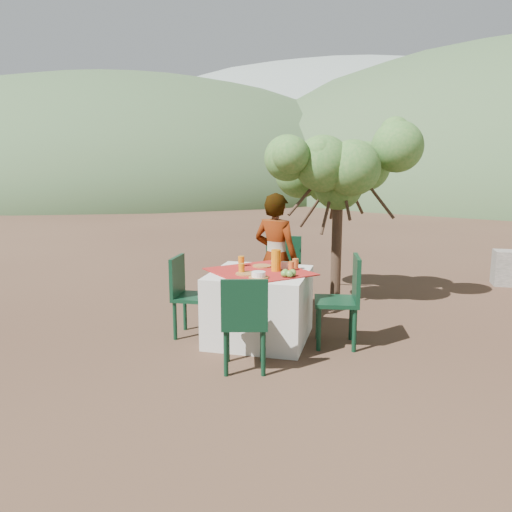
{
  "coord_description": "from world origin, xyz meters",
  "views": [
    {
      "loc": [
        0.54,
        -5.03,
        1.89
      ],
      "look_at": [
        -0.84,
        0.43,
        0.85
      ],
      "focal_mm": 35.0,
      "sensor_mm": 36.0,
      "label": 1
    }
  ],
  "objects_px": {
    "shrub_tree": "(344,179)",
    "chair_far": "(282,271)",
    "person": "(276,258)",
    "juice_pitcher": "(276,260)",
    "chair_near": "(245,320)",
    "table": "(259,306)",
    "chair_left": "(187,292)",
    "chair_right": "(344,296)"
  },
  "relations": [
    {
      "from": "table",
      "to": "chair_near",
      "type": "bearing_deg",
      "value": -85.0
    },
    {
      "from": "person",
      "to": "chair_left",
      "type": "bearing_deg",
      "value": 60.9
    },
    {
      "from": "chair_right",
      "to": "person",
      "type": "relative_size",
      "value": 0.62
    },
    {
      "from": "chair_left",
      "to": "chair_right",
      "type": "relative_size",
      "value": 0.93
    },
    {
      "from": "chair_far",
      "to": "juice_pitcher",
      "type": "xyz_separation_m",
      "value": [
        0.13,
        -1.0,
        0.33
      ]
    },
    {
      "from": "chair_left",
      "to": "chair_far",
      "type": "bearing_deg",
      "value": -40.62
    },
    {
      "from": "table",
      "to": "shrub_tree",
      "type": "xyz_separation_m",
      "value": [
        0.73,
        1.74,
        1.32
      ]
    },
    {
      "from": "table",
      "to": "chair_left",
      "type": "xyz_separation_m",
      "value": [
        -0.81,
        -0.07,
        0.12
      ]
    },
    {
      "from": "person",
      "to": "table",
      "type": "bearing_deg",
      "value": 105.28
    },
    {
      "from": "table",
      "to": "person",
      "type": "bearing_deg",
      "value": 88.13
    },
    {
      "from": "shrub_tree",
      "to": "person",
      "type": "bearing_deg",
      "value": -124.84
    },
    {
      "from": "chair_right",
      "to": "shrub_tree",
      "type": "bearing_deg",
      "value": 177.09
    },
    {
      "from": "table",
      "to": "chair_left",
      "type": "height_order",
      "value": "chair_left"
    },
    {
      "from": "chair_near",
      "to": "shrub_tree",
      "type": "height_order",
      "value": "shrub_tree"
    },
    {
      "from": "person",
      "to": "chair_near",
      "type": "bearing_deg",
      "value": 109.06
    },
    {
      "from": "chair_far",
      "to": "chair_left",
      "type": "height_order",
      "value": "chair_far"
    },
    {
      "from": "chair_right",
      "to": "shrub_tree",
      "type": "height_order",
      "value": "shrub_tree"
    },
    {
      "from": "chair_near",
      "to": "chair_left",
      "type": "xyz_separation_m",
      "value": [
        -0.88,
        0.81,
        -0.0
      ]
    },
    {
      "from": "chair_far",
      "to": "chair_near",
      "type": "bearing_deg",
      "value": -93.84
    },
    {
      "from": "chair_far",
      "to": "person",
      "type": "distance_m",
      "value": 0.4
    },
    {
      "from": "chair_near",
      "to": "shrub_tree",
      "type": "distance_m",
      "value": 2.96
    },
    {
      "from": "chair_far",
      "to": "chair_left",
      "type": "relative_size",
      "value": 1.1
    },
    {
      "from": "chair_right",
      "to": "person",
      "type": "distance_m",
      "value": 1.15
    },
    {
      "from": "juice_pitcher",
      "to": "chair_near",
      "type": "bearing_deg",
      "value": -95.66
    },
    {
      "from": "chair_left",
      "to": "shrub_tree",
      "type": "relative_size",
      "value": 0.42
    },
    {
      "from": "chair_near",
      "to": "juice_pitcher",
      "type": "relative_size",
      "value": 3.92
    },
    {
      "from": "shrub_tree",
      "to": "chair_far",
      "type": "bearing_deg",
      "value": -134.71
    },
    {
      "from": "chair_near",
      "to": "chair_left",
      "type": "relative_size",
      "value": 1.01
    },
    {
      "from": "table",
      "to": "person",
      "type": "distance_m",
      "value": 0.83
    },
    {
      "from": "juice_pitcher",
      "to": "shrub_tree",
      "type": "bearing_deg",
      "value": 71.64
    },
    {
      "from": "table",
      "to": "chair_near",
      "type": "distance_m",
      "value": 0.9
    },
    {
      "from": "table",
      "to": "juice_pitcher",
      "type": "xyz_separation_m",
      "value": [
        0.17,
        0.05,
        0.5
      ]
    },
    {
      "from": "chair_near",
      "to": "chair_right",
      "type": "distance_m",
      "value": 1.23
    },
    {
      "from": "chair_left",
      "to": "shrub_tree",
      "type": "distance_m",
      "value": 2.66
    },
    {
      "from": "chair_far",
      "to": "chair_left",
      "type": "distance_m",
      "value": 1.41
    },
    {
      "from": "chair_near",
      "to": "shrub_tree",
      "type": "bearing_deg",
      "value": -119.12
    },
    {
      "from": "juice_pitcher",
      "to": "table",
      "type": "bearing_deg",
      "value": -164.21
    },
    {
      "from": "chair_near",
      "to": "person",
      "type": "distance_m",
      "value": 1.63
    },
    {
      "from": "shrub_tree",
      "to": "juice_pitcher",
      "type": "bearing_deg",
      "value": -108.36
    },
    {
      "from": "person",
      "to": "juice_pitcher",
      "type": "bearing_deg",
      "value": 119.32
    },
    {
      "from": "chair_near",
      "to": "person",
      "type": "relative_size",
      "value": 0.58
    },
    {
      "from": "table",
      "to": "person",
      "type": "xyz_separation_m",
      "value": [
        0.02,
        0.73,
        0.4
      ]
    }
  ]
}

